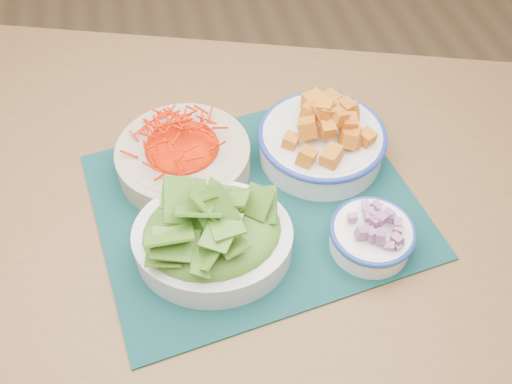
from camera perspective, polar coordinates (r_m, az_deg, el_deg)
ground at (r=1.64m, az=6.69°, el=-15.26°), size 4.00×4.00×0.00m
table at (r=1.03m, az=-5.16°, el=-3.66°), size 1.52×1.26×0.75m
placemat at (r=0.94m, az=-0.00°, el=-1.24°), size 0.56×0.48×0.00m
carrot_bowl at (r=0.97m, az=-7.32°, el=3.88°), size 0.29×0.29×0.08m
squash_bowl at (r=0.98m, az=6.67°, el=5.82°), size 0.26×0.26×0.11m
lettuce_bowl at (r=0.84m, az=-4.42°, el=-3.85°), size 0.28×0.25×0.12m
onion_bowl at (r=0.88m, az=11.54°, el=-4.04°), size 0.15×0.15×0.07m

